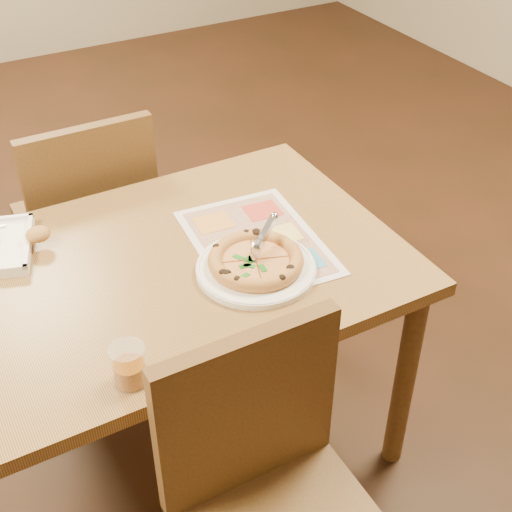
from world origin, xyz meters
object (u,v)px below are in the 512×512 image
pizza_cutter (263,236)px  dining_table (157,294)px  glass_tumbler (129,367)px  plate (256,269)px  pizza (256,261)px  chair_far (89,207)px  menu (257,242)px  chair_near (268,477)px

pizza_cutter → dining_table: bearing=123.6°
pizza_cutter → glass_tumbler: (-0.46, -0.23, -0.04)m
plate → pizza: pizza is taller
dining_table → chair_far: bearing=90.0°
plate → menu: bearing=60.3°
plate → pizza_cutter: 0.09m
plate → glass_tumbler: (-0.42, -0.21, 0.03)m
chair_near → pizza: 0.56m
pizza_cutter → chair_near: bearing=-152.1°
menu → pizza_cutter: bearing=-107.7°
chair_near → glass_tumbler: 0.38m
pizza → glass_tumbler: (-0.42, -0.21, 0.01)m
pizza_cutter → menu: bearing=38.3°
dining_table → glass_tumbler: glass_tumbler is taller
chair_near → menu: bearing=63.3°
glass_tumbler → plate: bearing=26.1°
dining_table → chair_far: (-0.00, 0.60, -0.07)m
plate → glass_tumbler: glass_tumbler is taller
pizza → pizza_cutter: pizza_cutter is taller
chair_near → pizza_cutter: chair_near is taller
dining_table → pizza: pizza is taller
pizza → glass_tumbler: 0.47m
plate → pizza: 0.02m
chair_near → pizza_cutter: (0.26, 0.49, 0.23)m
plate → pizza: bearing=65.7°
dining_table → chair_far: size_ratio=2.77×
chair_far → pizza_cutter: bearing=110.3°
chair_near → pizza_cutter: 0.61m
chair_far → menu: (0.29, -0.63, 0.16)m
pizza → glass_tumbler: bearing=-153.3°
glass_tumbler → chair_far: bearing=78.4°
plate → chair_far: bearing=107.0°
dining_table → pizza: bearing=-29.5°
dining_table → pizza_cutter: pizza_cutter is taller
chair_near → plate: 0.54m
chair_far → plate: bearing=107.0°
chair_near → pizza_cutter: size_ratio=3.97×
pizza → dining_table: bearing=150.5°
chair_near → menu: chair_near is taller
pizza → pizza_cutter: 0.06m
dining_table → glass_tumbler: (-0.19, -0.34, 0.13)m
dining_table → chair_far: 0.61m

